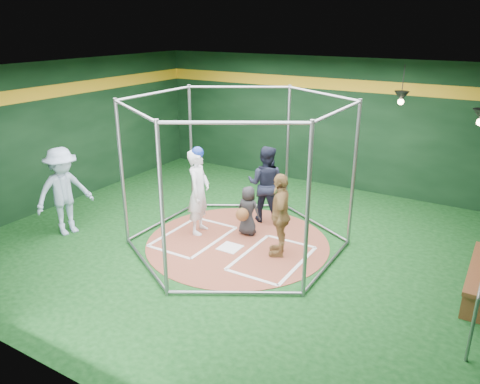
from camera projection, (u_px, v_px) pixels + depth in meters
The scene contains 13 objects.
room_shell at pixel (238, 162), 9.18m from camera, with size 10.10×9.10×3.53m.
clay_disc at pixel (238, 242), 9.77m from camera, with size 3.80×3.80×0.01m, color brown.
home_plate at pixel (230, 248), 9.53m from camera, with size 0.43×0.43×0.01m, color white.
batter_box_left at pixel (194, 236), 10.03m from camera, with size 1.17×1.77×0.01m.
batter_box_right at pixel (273, 258), 9.11m from camera, with size 1.17×1.77×0.01m.
batting_cage at pixel (237, 175), 9.26m from camera, with size 4.05×4.67×3.00m.
pendant_lamp_near at pixel (401, 97), 10.67m from camera, with size 0.34×0.34×0.90m.
batter_figure at pixel (199, 191), 9.95m from camera, with size 0.60×0.76×1.92m.
visitor_leopard at pixel (280, 215), 9.02m from camera, with size 0.98×0.41×1.67m, color tan.
catcher_figure at pixel (248, 211), 9.96m from camera, with size 0.53×0.57×1.08m.
umpire at pixel (266, 184), 10.58m from camera, with size 0.86×0.67×1.76m, color black.
bystander_blue at pixel (64, 192), 9.92m from camera, with size 1.24×0.71×1.92m, color #9BB1CD.
steel_railing at pixel (478, 300), 6.59m from camera, with size 0.05×1.15×0.99m.
Camera 1 is at (4.58, -7.53, 4.36)m, focal length 35.00 mm.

